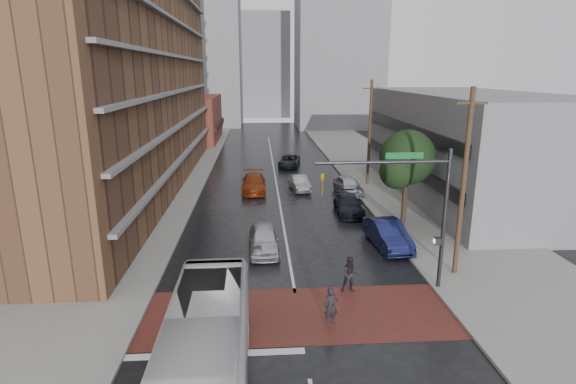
{
  "coord_description": "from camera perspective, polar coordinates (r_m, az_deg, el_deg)",
  "views": [
    {
      "loc": [
        -1.69,
        -17.73,
        10.69
      ],
      "look_at": [
        0.08,
        8.96,
        3.5
      ],
      "focal_mm": 28.0,
      "sensor_mm": 36.0,
      "label": 1
    }
  ],
  "objects": [
    {
      "name": "ground",
      "position": [
        20.78,
        1.47,
        -15.93
      ],
      "size": [
        160.0,
        160.0,
        0.0
      ],
      "primitive_type": "plane",
      "color": "black",
      "rests_on": "ground"
    },
    {
      "name": "crosswalk",
      "position": [
        21.2,
        1.34,
        -15.21
      ],
      "size": [
        14.0,
        5.0,
        0.02
      ],
      "primitive_type": "cube",
      "color": "maroon",
      "rests_on": "ground"
    },
    {
      "name": "sidewalk_west",
      "position": [
        45.11,
        -16.24,
        0.82
      ],
      "size": [
        9.0,
        90.0,
        0.15
      ],
      "primitive_type": "cube",
      "color": "gray",
      "rests_on": "ground"
    },
    {
      "name": "sidewalk_east",
      "position": [
        45.97,
        13.0,
        1.3
      ],
      "size": [
        9.0,
        90.0,
        0.15
      ],
      "primitive_type": "cube",
      "color": "gray",
      "rests_on": "ground"
    },
    {
      "name": "apartment_block",
      "position": [
        43.64,
        -21.31,
        18.43
      ],
      "size": [
        10.0,
        44.0,
        28.0
      ],
      "primitive_type": "cube",
      "color": "brown",
      "rests_on": "ground"
    },
    {
      "name": "storefront_west",
      "position": [
        72.83,
        -12.07,
        9.05
      ],
      "size": [
        8.0,
        16.0,
        7.0
      ],
      "primitive_type": "cube",
      "color": "maroon",
      "rests_on": "ground"
    },
    {
      "name": "building_east",
      "position": [
        42.34,
        21.8,
        5.57
      ],
      "size": [
        11.0,
        26.0,
        9.0
      ],
      "primitive_type": "cube",
      "color": "gray",
      "rests_on": "ground"
    },
    {
      "name": "distant_tower_west",
      "position": [
        96.67,
        -11.68,
        17.9
      ],
      "size": [
        18.0,
        16.0,
        32.0
      ],
      "primitive_type": "cube",
      "color": "gray",
      "rests_on": "ground"
    },
    {
      "name": "distant_tower_east",
      "position": [
        91.39,
        6.48,
        19.54
      ],
      "size": [
        16.0,
        14.0,
        36.0
      ],
      "primitive_type": "cube",
      "color": "gray",
      "rests_on": "ground"
    },
    {
      "name": "distant_tower_center",
      "position": [
        112.75,
        -3.05,
        15.69
      ],
      "size": [
        12.0,
        10.0,
        24.0
      ],
      "primitive_type": "cube",
      "color": "gray",
      "rests_on": "ground"
    },
    {
      "name": "street_tree",
      "position": [
        32.03,
        14.9,
        3.82
      ],
      "size": [
        4.2,
        4.1,
        6.9
      ],
      "color": "#332319",
      "rests_on": "ground"
    },
    {
      "name": "signal_mast",
      "position": [
        22.4,
        16.03,
        -0.98
      ],
      "size": [
        6.5,
        0.3,
        7.2
      ],
      "color": "#2D2D33",
      "rests_on": "ground"
    },
    {
      "name": "utility_pole_near",
      "position": [
        24.76,
        21.39,
        1.04
      ],
      "size": [
        1.6,
        0.26,
        10.0
      ],
      "color": "#473321",
      "rests_on": "ground"
    },
    {
      "name": "utility_pole_far",
      "position": [
        43.39,
        10.32,
        7.45
      ],
      "size": [
        1.6,
        0.26,
        10.0
      ],
      "color": "#473321",
      "rests_on": "ground"
    },
    {
      "name": "transit_bus",
      "position": [
        15.51,
        -10.71,
        -21.05
      ],
      "size": [
        2.84,
        11.66,
        3.24
      ],
      "primitive_type": "imported",
      "rotation": [
        0.0,
        0.0,
        0.01
      ],
      "color": "#BDBDBF",
      "rests_on": "ground"
    },
    {
      "name": "pedestrian_a",
      "position": [
        20.13,
        5.5,
        -14.27
      ],
      "size": [
        0.69,
        0.52,
        1.72
      ],
      "primitive_type": "imported",
      "rotation": [
        0.0,
        0.0,
        0.18
      ],
      "color": "black",
      "rests_on": "ground"
    },
    {
      "name": "pedestrian_b",
      "position": [
        22.88,
        7.94,
        -10.35
      ],
      "size": [
        0.92,
        0.72,
        1.86
      ],
      "primitive_type": "imported",
      "rotation": [
        0.0,
        0.0,
        -0.02
      ],
      "color": "black",
      "rests_on": "ground"
    },
    {
      "name": "car_travel_a",
      "position": [
        27.59,
        -3.11,
        -6.02
      ],
      "size": [
        1.93,
        4.63,
        1.57
      ],
      "primitive_type": "imported",
      "rotation": [
        0.0,
        0.0,
        0.02
      ],
      "color": "#B9BCC2",
      "rests_on": "ground"
    },
    {
      "name": "car_travel_b",
      "position": [
        41.72,
        1.45,
        1.16
      ],
      "size": [
        1.98,
        4.28,
        1.36
      ],
      "primitive_type": "imported",
      "rotation": [
        0.0,
        0.0,
        0.13
      ],
      "color": "#999AA0",
      "rests_on": "ground"
    },
    {
      "name": "car_travel_c",
      "position": [
        41.36,
        -4.36,
        1.14
      ],
      "size": [
        2.2,
        5.39,
        1.56
      ],
      "primitive_type": "imported",
      "rotation": [
        0.0,
        0.0,
        0.0
      ],
      "color": "maroon",
      "rests_on": "ground"
    },
    {
      "name": "suv_travel",
      "position": [
        52.04,
        0.16,
        3.94
      ],
      "size": [
        3.02,
        5.12,
        1.34
      ],
      "primitive_type": "imported",
      "rotation": [
        0.0,
        0.0,
        -0.17
      ],
      "color": "black",
      "rests_on": "ground"
    },
    {
      "name": "car_parked_near",
      "position": [
        28.96,
        12.52,
        -5.24
      ],
      "size": [
        2.17,
        5.14,
        1.65
      ],
      "primitive_type": "imported",
      "rotation": [
        0.0,
        0.0,
        0.09
      ],
      "color": "#131742",
      "rests_on": "ground"
    },
    {
      "name": "car_parked_mid",
      "position": [
        35.16,
        7.69,
        -1.6
      ],
      "size": [
        2.13,
        4.89,
        1.4
      ],
      "primitive_type": "imported",
      "rotation": [
        0.0,
        0.0,
        -0.03
      ],
      "color": "black",
      "rests_on": "ground"
    },
    {
      "name": "car_parked_far",
      "position": [
        40.68,
        7.65,
        0.85
      ],
      "size": [
        2.41,
        4.93,
        1.62
      ],
      "primitive_type": "imported",
      "rotation": [
        0.0,
        0.0,
        0.11
      ],
      "color": "#B5B7BD",
      "rests_on": "ground"
    }
  ]
}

